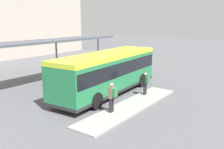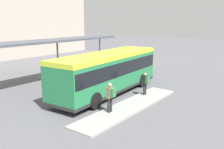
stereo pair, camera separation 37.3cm
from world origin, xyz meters
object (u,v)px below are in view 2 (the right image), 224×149
Objects in this scene: bicycle_orange at (133,68)px; bicycle_black at (126,67)px; bicycle_white at (120,67)px; pedestrian_waiting at (110,96)px; pedestrian_companion at (145,82)px; potted_planter_near_shelter at (63,78)px; city_bus at (108,70)px.

bicycle_black is at bearing 165.69° from bicycle_orange.
bicycle_white is (-0.00, 1.66, -0.04)m from bicycle_orange.
bicycle_orange is at bearing -64.68° from pedestrian_waiting.
pedestrian_companion is 1.14× the size of potted_planter_near_shelter.
pedestrian_companion is 0.93× the size of bicycle_orange.
bicycle_orange is 0.83m from bicycle_black.
pedestrian_companion is at bearing -35.43° from bicycle_white.
bicycle_white is at bearing 171.72° from bicycle_orange.
pedestrian_waiting reaches higher than bicycle_black.
city_bus is 5.98× the size of bicycle_orange.
bicycle_white is at bearing 26.27° from city_bus.
potted_planter_near_shelter reaches higher than bicycle_orange.
pedestrian_waiting is 1.08× the size of bicycle_black.
bicycle_orange is at bearing -48.08° from pedestrian_companion.
pedestrian_waiting reaches higher than potted_planter_near_shelter.
bicycle_black is (11.27, 6.37, -0.77)m from pedestrian_waiting.
bicycle_black is at bearing -61.56° from pedestrian_waiting.
pedestrian_waiting is 7.29m from potted_planter_near_shelter.
pedestrian_waiting is at bearing 113.37° from bicycle_black.
potted_planter_near_shelter reaches higher than bicycle_black.
city_bus is 9.00m from bicycle_black.
pedestrian_companion is 6.93m from potted_planter_near_shelter.
pedestrian_waiting reaches higher than bicycle_white.
bicycle_black is at bearing -44.44° from pedestrian_companion.
potted_planter_near_shelter is at bearing 95.07° from city_bus.
bicycle_orange is at bearing 167.87° from bicycle_black.
bicycle_black is at bearing 14.99° from bicycle_white.
city_bus is 7.35× the size of potted_planter_near_shelter.
city_bus reaches higher than bicycle_white.
city_bus is 2.87m from pedestrian_companion.
city_bus is 6.44× the size of pedestrian_companion.
bicycle_orange is at bearing 8.94° from bicycle_white.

